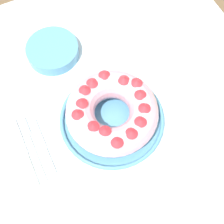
# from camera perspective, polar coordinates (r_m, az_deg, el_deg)

# --- Properties ---
(ground_plane) EXTENTS (8.00, 8.00, 0.00)m
(ground_plane) POSITION_cam_1_polar(r_m,az_deg,el_deg) (1.67, -0.23, -13.01)
(ground_plane) COLOR brown
(dining_table) EXTENTS (1.13, 1.24, 0.76)m
(dining_table) POSITION_cam_1_polar(r_m,az_deg,el_deg) (1.02, -0.36, -5.39)
(dining_table) COLOR silver
(dining_table) RESTS_ON ground_plane
(serving_dish) EXTENTS (0.31, 0.31, 0.03)m
(serving_dish) POSITION_cam_1_polar(r_m,az_deg,el_deg) (0.94, 0.00, -1.39)
(serving_dish) COLOR #518EB2
(serving_dish) RESTS_ON dining_table
(bundt_cake) EXTENTS (0.27, 0.27, 0.10)m
(bundt_cake) POSITION_cam_1_polar(r_m,az_deg,el_deg) (0.88, 0.00, 0.05)
(bundt_cake) COLOR #E09EAD
(bundt_cake) RESTS_ON serving_dish
(fork) EXTENTS (0.02, 0.21, 0.01)m
(fork) POSITION_cam_1_polar(r_m,az_deg,el_deg) (0.95, -14.66, -5.68)
(fork) COLOR white
(fork) RESTS_ON dining_table
(serving_knife) EXTENTS (0.02, 0.22, 0.01)m
(serving_knife) POSITION_cam_1_polar(r_m,az_deg,el_deg) (0.94, -15.46, -7.94)
(serving_knife) COLOR white
(serving_knife) RESTS_ON dining_table
(cake_knife) EXTENTS (0.02, 0.18, 0.01)m
(cake_knife) POSITION_cam_1_polar(r_m,az_deg,el_deg) (0.93, -12.32, -6.70)
(cake_knife) COLOR white
(cake_knife) RESTS_ON dining_table
(side_bowl) EXTENTS (0.17, 0.17, 0.04)m
(side_bowl) POSITION_cam_1_polar(r_m,az_deg,el_deg) (1.07, -10.79, 10.93)
(side_bowl) COLOR #518EB2
(side_bowl) RESTS_ON dining_table
(napkin) EXTENTS (0.20, 0.16, 0.00)m
(napkin) POSITION_cam_1_polar(r_m,az_deg,el_deg) (1.03, 15.00, 4.66)
(napkin) COLOR beige
(napkin) RESTS_ON dining_table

